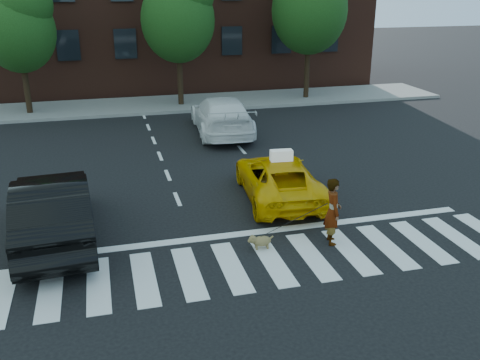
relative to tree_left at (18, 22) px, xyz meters
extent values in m
plane|color=black|center=(6.97, -17.00, -4.44)|extent=(120.00, 120.00, 0.00)
cube|color=silver|center=(6.97, -17.00, -4.43)|extent=(13.00, 2.40, 0.01)
cube|color=silver|center=(6.97, -15.40, -4.43)|extent=(12.00, 0.30, 0.01)
cube|color=slate|center=(6.97, 0.50, -4.37)|extent=(30.00, 4.00, 0.15)
cylinder|color=black|center=(-0.03, 0.00, -2.82)|extent=(0.28, 0.28, 3.25)
ellipsoid|color=#14330D|center=(-0.03, 0.00, -0.41)|extent=(3.38, 3.38, 3.89)
sphere|color=#14330D|center=(0.37, -0.20, 0.76)|extent=(2.60, 2.60, 2.60)
sphere|color=#14330D|center=(-0.38, 0.25, 0.43)|extent=(2.34, 2.34, 2.34)
cylinder|color=black|center=(7.47, 0.00, -2.67)|extent=(0.28, 0.28, 3.55)
ellipsoid|color=#14330D|center=(7.47, 0.00, -0.04)|extent=(3.69, 3.69, 4.25)
sphere|color=#14330D|center=(7.12, 0.25, 0.88)|extent=(2.56, 2.56, 2.56)
cylinder|color=black|center=(14.47, 0.00, -2.52)|extent=(0.28, 0.28, 3.85)
ellipsoid|color=#14330D|center=(14.47, 0.00, 0.33)|extent=(4.00, 4.00, 4.60)
imported|color=#E1A604|center=(8.37, -13.26, -3.81)|extent=(2.51, 4.71, 1.26)
imported|color=black|center=(1.97, -14.50, -3.59)|extent=(2.15, 5.28, 1.70)
imported|color=white|center=(8.37, -5.61, -3.64)|extent=(2.60, 5.64, 1.60)
imported|color=#999999|center=(8.71, -16.43, -3.58)|extent=(0.53, 0.70, 1.72)
ellipsoid|color=#8F6349|center=(6.91, -16.31, -4.23)|extent=(0.48, 0.28, 0.26)
sphere|color=#8F6349|center=(6.68, -16.29, -4.16)|extent=(0.21, 0.21, 0.20)
sphere|color=#8F6349|center=(6.60, -16.29, -4.20)|extent=(0.10, 0.10, 0.09)
cylinder|color=#8F6349|center=(7.14, -16.32, -4.16)|extent=(0.14, 0.05, 0.11)
sphere|color=#8F6349|center=(6.69, -16.23, -4.11)|extent=(0.07, 0.07, 0.07)
sphere|color=#8F6349|center=(6.68, -16.35, -4.11)|extent=(0.07, 0.07, 0.07)
cylinder|color=#8F6349|center=(6.77, -16.35, -4.38)|extent=(0.05, 0.05, 0.13)
cylinder|color=#8F6349|center=(6.78, -16.24, -4.38)|extent=(0.05, 0.05, 0.13)
cylinder|color=#8F6349|center=(7.05, -16.37, -4.38)|extent=(0.05, 0.05, 0.13)
cylinder|color=#8F6349|center=(7.05, -16.26, -4.38)|extent=(0.05, 0.05, 0.13)
cube|color=white|center=(8.37, -13.46, -3.02)|extent=(0.67, 0.34, 0.32)
camera|label=1|loc=(3.37, -27.58, 1.79)|focal=40.00mm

